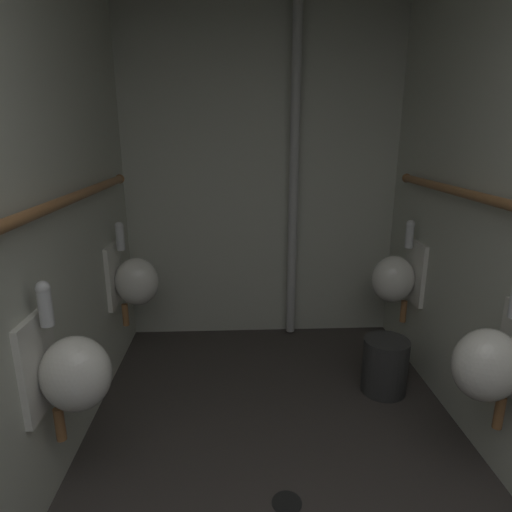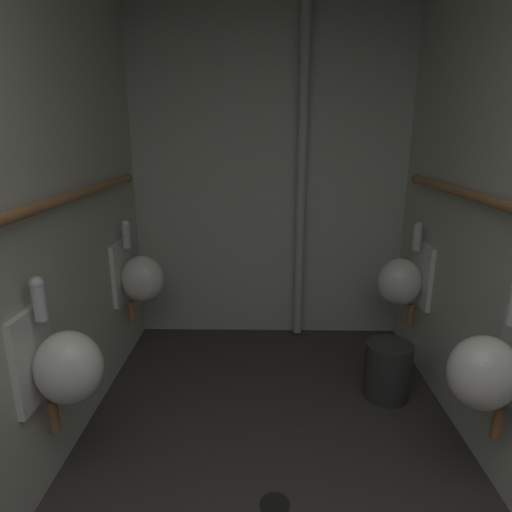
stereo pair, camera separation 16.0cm
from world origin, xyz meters
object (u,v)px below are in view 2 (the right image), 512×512
urinal_right_mid (488,371)px  standpipe_back_wall (301,181)px  urinal_right_far (403,280)px  urinal_left_far (139,277)px  urinal_left_mid (64,365)px  floor_drain (275,504)px  waste_bin (388,370)px

urinal_right_mid → standpipe_back_wall: standpipe_back_wall is taller
urinal_right_far → standpipe_back_wall: 1.05m
urinal_left_far → urinal_right_far: 1.85m
urinal_left_mid → standpipe_back_wall: bearing=54.8°
urinal_right_mid → floor_drain: size_ratio=5.39×
urinal_left_mid → urinal_left_far: size_ratio=1.00×
urinal_left_mid → urinal_left_far: bearing=90.0°
standpipe_back_wall → urinal_left_mid: bearing=-125.2°
floor_drain → waste_bin: bearing=49.7°
urinal_left_far → floor_drain: bearing=-54.2°
floor_drain → waste_bin: 1.16m
urinal_right_far → floor_drain: urinal_right_far is taller
urinal_left_far → standpipe_back_wall: size_ratio=0.30×
urinal_right_mid → floor_drain: (-0.91, -0.08, -0.65)m
urinal_right_mid → floor_drain: urinal_right_mid is taller
urinal_left_mid → standpipe_back_wall: 2.12m
urinal_left_far → urinal_left_mid: bearing=-90.0°
urinal_right_far → floor_drain: (-0.91, -1.27, -0.65)m
standpipe_back_wall → floor_drain: size_ratio=17.98×
urinal_right_far → waste_bin: (-0.17, -0.39, -0.47)m
standpipe_back_wall → urinal_right_far: bearing=-35.2°
urinal_right_far → standpipe_back_wall: bearing=144.8°
urinal_right_far → waste_bin: 0.64m
urinal_left_far → standpipe_back_wall: standpipe_back_wall is taller
urinal_left_far → floor_drain: 1.73m
urinal_left_far → floor_drain: (0.94, -1.30, -0.65)m
urinal_right_far → waste_bin: urinal_right_far is taller
urinal_left_mid → floor_drain: bearing=-5.7°
urinal_left_mid → urinal_right_far: size_ratio=1.00×
urinal_left_mid → waste_bin: bearing=25.0°
urinal_left_far → urinal_right_far: size_ratio=1.00×
urinal_right_far → standpipe_back_wall: (-0.68, 0.48, 0.63)m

